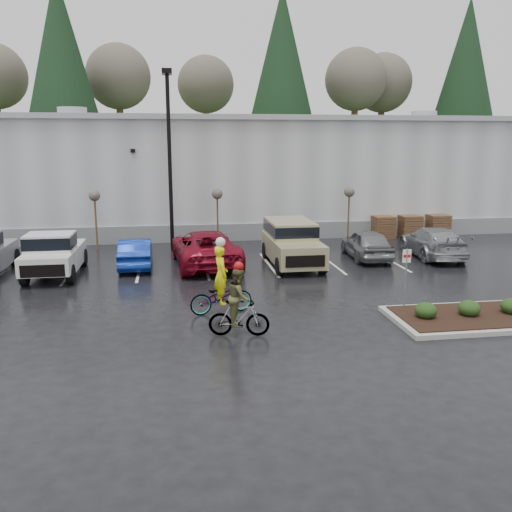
{
  "coord_description": "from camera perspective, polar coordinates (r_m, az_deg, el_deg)",
  "views": [
    {
      "loc": [
        -3.9,
        -16.57,
        5.73
      ],
      "look_at": [
        -0.74,
        3.99,
        1.3
      ],
      "focal_mm": 38.0,
      "sensor_mm": 36.0,
      "label": 1
    }
  ],
  "objects": [
    {
      "name": "fire_lane_sign",
      "position": [
        18.95,
        15.5,
        -1.61
      ],
      "size": [
        0.3,
        0.05,
        2.2
      ],
      "color": "gray",
      "rests_on": "ground"
    },
    {
      "name": "curb_island",
      "position": [
        19.83,
        25.23,
        -5.73
      ],
      "size": [
        8.0,
        3.0,
        0.15
      ],
      "primitive_type": "cube",
      "color": "gray",
      "rests_on": "ground"
    },
    {
      "name": "cyclist_hivis",
      "position": [
        18.32,
        -3.69,
        -3.62
      ],
      "size": [
        2.26,
        1.17,
        2.61
      ],
      "rotation": [
        0.0,
        0.0,
        1.77
      ],
      "color": "#3F3F44",
      "rests_on": "ground"
    },
    {
      "name": "ground",
      "position": [
        17.96,
        4.31,
        -6.62
      ],
      "size": [
        120.0,
        120.0,
        0.0
      ],
      "primitive_type": "plane",
      "color": "black",
      "rests_on": "ground"
    },
    {
      "name": "pallet_stack_b",
      "position": [
        34.04,
        15.86,
        3.03
      ],
      "size": [
        1.2,
        1.2,
        1.35
      ],
      "primitive_type": "cube",
      "color": "#48291C",
      "rests_on": "ground"
    },
    {
      "name": "shrub_b",
      "position": [
        18.95,
        21.53,
        -5.14
      ],
      "size": [
        0.7,
        0.7,
        0.52
      ],
      "primitive_type": "ellipsoid",
      "color": "#193412",
      "rests_on": "curb_island"
    },
    {
      "name": "shrub_c",
      "position": [
        19.74,
        25.31,
        -4.8
      ],
      "size": [
        0.7,
        0.7,
        0.52
      ],
      "primitive_type": "ellipsoid",
      "color": "#193412",
      "rests_on": "curb_island"
    },
    {
      "name": "cyclist_olive",
      "position": [
        16.17,
        -1.8,
        -5.61
      ],
      "size": [
        1.82,
        0.91,
        2.28
      ],
      "rotation": [
        0.0,
        0.0,
        1.4
      ],
      "color": "#3F3F44",
      "rests_on": "ground"
    },
    {
      "name": "shrub_a",
      "position": [
        18.25,
        17.44,
        -5.49
      ],
      "size": [
        0.7,
        0.7,
        0.52
      ],
      "primitive_type": "ellipsoid",
      "color": "#193412",
      "rests_on": "curb_island"
    },
    {
      "name": "sapling_west",
      "position": [
        30.0,
        -16.63,
        5.78
      ],
      "size": [
        0.6,
        0.6,
        3.2
      ],
      "color": "#48291C",
      "rests_on": "ground"
    },
    {
      "name": "car_red",
      "position": [
        25.36,
        -5.34,
        0.84
      ],
      "size": [
        3.22,
        6.2,
        1.67
      ],
      "primitive_type": "imported",
      "rotation": [
        0.0,
        0.0,
        3.22
      ],
      "color": "maroon",
      "rests_on": "ground"
    },
    {
      "name": "lamppost",
      "position": [
        28.57,
        -9.13,
        11.79
      ],
      "size": [
        0.5,
        1.0,
        9.22
      ],
      "color": "black",
      "rests_on": "ground"
    },
    {
      "name": "sapling_mid",
      "position": [
        29.82,
        -4.1,
        6.22
      ],
      "size": [
        0.6,
        0.6,
        3.2
      ],
      "color": "#48291C",
      "rests_on": "ground"
    },
    {
      "name": "car_blue",
      "position": [
        25.6,
        -12.55,
        0.35
      ],
      "size": [
        1.51,
        4.13,
        1.35
      ],
      "primitive_type": "imported",
      "rotation": [
        0.0,
        0.0,
        3.16
      ],
      "color": "navy",
      "rests_on": "ground"
    },
    {
      "name": "car_far_silver",
      "position": [
        28.6,
        18.11,
        1.41
      ],
      "size": [
        2.6,
        5.38,
        1.51
      ],
      "primitive_type": "imported",
      "rotation": [
        0.0,
        0.0,
        3.05
      ],
      "color": "#989A9F",
      "rests_on": "ground"
    },
    {
      "name": "mulch_bed",
      "position": [
        19.81,
        25.25,
        -5.47
      ],
      "size": [
        7.6,
        2.6,
        0.04
      ],
      "primitive_type": "cube",
      "color": "black",
      "rests_on": "curb_island"
    },
    {
      "name": "pallet_stack_c",
      "position": [
        34.83,
        18.56,
        3.05
      ],
      "size": [
        1.2,
        1.2,
        1.35
      ],
      "primitive_type": "cube",
      "color": "#48291C",
      "rests_on": "ground"
    },
    {
      "name": "pallet_stack_a",
      "position": [
        33.38,
        13.2,
        3.0
      ],
      "size": [
        1.2,
        1.2,
        1.35
      ],
      "primitive_type": "cube",
      "color": "#48291C",
      "rests_on": "ground"
    },
    {
      "name": "sapling_east",
      "position": [
        31.33,
        9.79,
        6.35
      ],
      "size": [
        0.6,
        0.6,
        3.2
      ],
      "color": "#48291C",
      "rests_on": "ground"
    },
    {
      "name": "warehouse",
      "position": [
        38.81,
        -3.0,
        8.94
      ],
      "size": [
        60.5,
        15.5,
        7.2
      ],
      "color": "#A7AAAC",
      "rests_on": "ground"
    },
    {
      "name": "car_grey",
      "position": [
        27.37,
        11.55,
        1.27
      ],
      "size": [
        1.96,
        4.41,
        1.47
      ],
      "primitive_type": "imported",
      "rotation": [
        0.0,
        0.0,
        3.09
      ],
      "color": "slate",
      "rests_on": "ground"
    },
    {
      "name": "suv_tan",
      "position": [
        25.29,
        3.86,
        1.29
      ],
      "size": [
        2.2,
        5.1,
        2.06
      ],
      "primitive_type": null,
      "color": "#989067",
      "rests_on": "ground"
    },
    {
      "name": "wooded_ridge",
      "position": [
        61.75,
        -5.18,
        9.45
      ],
      "size": [
        80.0,
        25.0,
        6.0
      ],
      "primitive_type": "cube",
      "color": "#1F3918",
      "rests_on": "ground"
    },
    {
      "name": "pickup_white",
      "position": [
        25.16,
        -20.34,
        0.38
      ],
      "size": [
        2.1,
        5.2,
        1.96
      ],
      "primitive_type": null,
      "color": "silver",
      "rests_on": "ground"
    }
  ]
}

